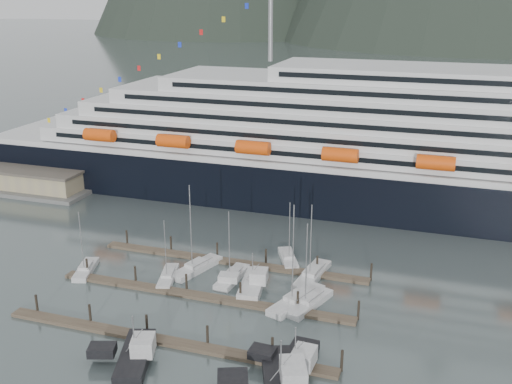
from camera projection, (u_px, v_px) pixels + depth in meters
The scene contains 18 objects.
ground at pixel (225, 312), 88.19m from camera, with size 1600.00×1600.00×0.00m, color #4C5A58.
cruise_ship at pixel (453, 157), 124.86m from camera, with size 210.00×30.40×50.30m.
warehouse at pixel (12, 174), 146.65m from camera, with size 46.00×20.00×5.80m.
dock_near at pixel (164, 340), 80.61m from camera, with size 48.18×2.28×3.20m.
dock_mid at pixel (202, 296), 92.31m from camera, with size 48.18×2.28×3.20m.
dock_far at pixel (232, 261), 104.00m from camera, with size 48.18×2.28×3.20m.
sailboat_a at pixel (86, 270), 100.64m from camera, with size 4.69×8.53×11.47m.
sailboat_b at pixel (168, 277), 98.17m from camera, with size 4.50×8.95×11.08m.
sailboat_c at pixel (232, 277), 97.95m from camera, with size 3.17×9.41×12.66m.
sailboat_d at pixel (296, 300), 90.60m from camera, with size 6.76×12.02×16.69m.
sailboat_e at pixel (197, 268), 101.20m from camera, with size 5.90×10.90×15.95m.
sailboat_f at pixel (288, 259), 104.81m from camera, with size 5.66×8.55×11.57m.
sailboat_g at pixel (312, 276), 98.53m from camera, with size 4.21×11.60×13.71m.
sailboat_h at pixel (309, 303), 89.82m from camera, with size 5.81×10.25×14.11m.
trawler_b at pixel (134, 355), 76.32m from camera, with size 9.38×11.56×7.14m.
trawler_c at pixel (279, 384), 70.57m from camera, with size 11.97×15.18×7.58m.
trawler_d at pixel (294, 364), 74.45m from camera, with size 8.51×11.50×6.74m.
trawler_e at pixel (252, 283), 95.20m from camera, with size 8.07×10.57×6.59m.
Camera 1 is at (28.80, -72.52, 45.00)m, focal length 42.00 mm.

